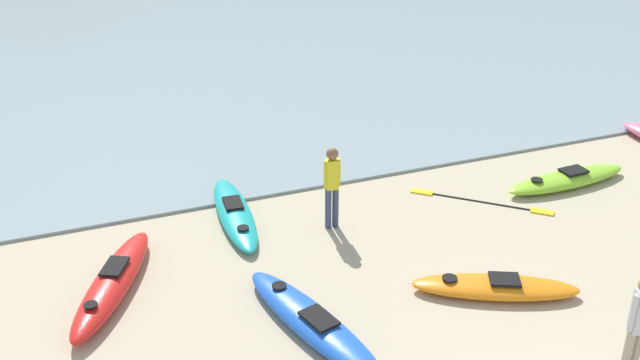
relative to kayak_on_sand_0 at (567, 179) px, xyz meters
name	(u,v)px	position (x,y,z in m)	size (l,w,h in m)	color
kayak_on_sand_0	(567,179)	(0.00, 0.00, 0.00)	(2.88, 0.82, 0.33)	#8CCC2D
kayak_on_sand_1	(113,282)	(-9.10, -0.50, 0.04)	(1.95, 3.03, 0.41)	red
kayak_on_sand_5	(235,213)	(-6.67, 1.09, -0.02)	(0.84, 2.96, 0.29)	teal
kayak_on_sand_6	(495,287)	(-3.49, -2.74, -0.01)	(2.66, 1.74, 0.30)	orange
kayak_on_sand_7	(313,322)	(-6.51, -2.57, 0.01)	(1.44, 3.27, 0.35)	blue
person_near_foreground	(638,323)	(-2.97, -5.08, 0.79)	(0.33, 0.27, 1.63)	gray
person_near_waterline	(332,183)	(-5.09, 0.17, 0.76)	(0.32, 0.22, 1.58)	#384260
loose_paddle	(481,202)	(-2.02, 0.00, -0.13)	(2.18, 2.00, 0.03)	black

